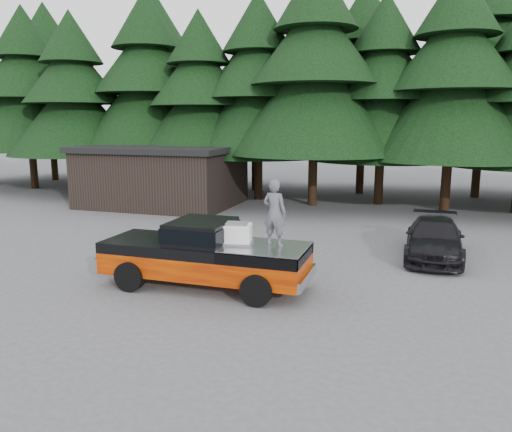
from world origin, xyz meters
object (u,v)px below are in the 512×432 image
(air_compressor, at_px, (237,234))
(man_on_bed, at_px, (275,213))
(pickup_truck, at_px, (205,264))
(parked_car, at_px, (434,239))
(utility_building, at_px, (163,175))

(air_compressor, xyz_separation_m, man_on_bed, (1.03, 0.14, 0.64))
(pickup_truck, relative_size, air_compressor, 7.75)
(parked_car, xyz_separation_m, utility_building, (-14.24, 7.00, 1.00))
(pickup_truck, bearing_deg, parked_car, 40.25)
(pickup_truck, height_order, parked_car, parked_car)
(parked_car, distance_m, utility_building, 15.90)
(pickup_truck, height_order, air_compressor, air_compressor)
(pickup_truck, xyz_separation_m, man_on_bed, (1.99, 0.16, 1.57))
(man_on_bed, bearing_deg, air_compressor, 16.72)
(pickup_truck, relative_size, parked_car, 1.30)
(man_on_bed, xyz_separation_m, parked_car, (4.27, 5.13, -1.57))
(air_compressor, xyz_separation_m, utility_building, (-8.94, 12.28, 0.07))
(man_on_bed, bearing_deg, parked_car, -121.00)
(man_on_bed, distance_m, utility_building, 15.71)
(man_on_bed, height_order, utility_building, utility_building)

